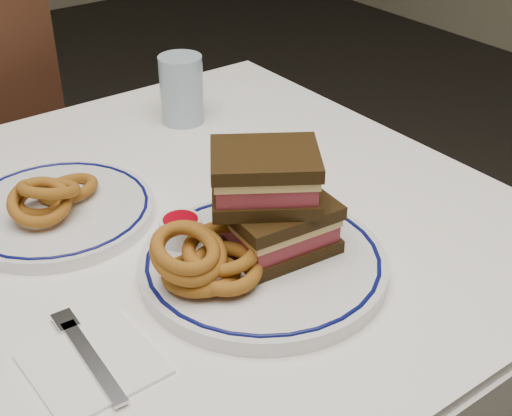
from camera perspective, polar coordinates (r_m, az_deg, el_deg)
dining_table at (r=0.95m, az=-16.48°, el=-10.16°), size 1.27×0.87×0.75m
main_plate at (r=0.85m, az=0.57°, el=-4.45°), size 0.29×0.29×0.02m
reuben_sandwich at (r=0.83m, az=1.31°, el=0.52°), size 0.16×0.15×0.13m
onion_rings_main at (r=0.79m, az=-4.05°, el=-4.07°), size 0.13×0.11×0.08m
ketchup_ramekin at (r=0.87m, az=-6.03°, el=-1.64°), size 0.05×0.05×0.03m
water_glass at (r=1.20m, az=-5.97°, el=9.42°), size 0.07×0.07×0.11m
far_plate at (r=0.98m, az=-15.64°, el=-0.22°), size 0.26×0.26×0.02m
onion_rings_far at (r=0.96m, az=-16.13°, el=1.04°), size 0.14×0.12×0.07m
napkin_fork at (r=0.75m, az=-13.00°, el=-11.90°), size 0.12×0.16×0.01m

